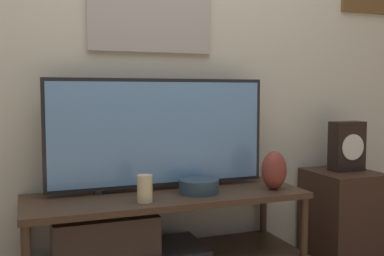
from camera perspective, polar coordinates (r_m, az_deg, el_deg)
name	(u,v)px	position (r m, az deg, el deg)	size (l,w,h in m)	color
wall_back	(151,40)	(2.52, -5.20, 11.02)	(6.40, 0.08, 2.70)	beige
media_console	(144,237)	(2.31, -6.13, -13.57)	(1.40, 0.48, 0.56)	#422D1E
television	(159,133)	(2.33, -4.16, -0.62)	(1.16, 0.05, 0.58)	black
vase_wide_bowl	(199,186)	(2.29, 0.87, -7.38)	(0.20, 0.20, 0.07)	#2D4251
vase_urn_stoneware	(274,170)	(2.40, 10.37, -5.30)	(0.13, 0.12, 0.20)	brown
candle_jar	(145,189)	(2.11, -6.01, -7.66)	(0.07, 0.07, 0.13)	beige
side_table	(342,220)	(2.91, 18.50, -11.06)	(0.37, 0.40, 0.60)	#382319
mantel_clock	(347,146)	(2.86, 19.08, -2.19)	(0.20, 0.11, 0.30)	black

